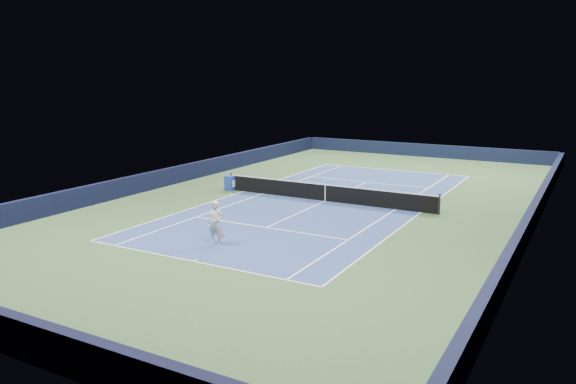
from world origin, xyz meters
The scene contains 19 objects.
ground centered at (0.00, 0.00, 0.00)m, with size 40.00×40.00×0.00m, color #31502C.
wall_far centered at (0.00, 19.82, 0.55)m, with size 22.00×0.35×1.10m, color black.
wall_right centered at (10.82, 0.00, 0.55)m, with size 0.35×40.00×1.10m, color black.
wall_left centered at (-10.82, 0.00, 0.55)m, with size 0.35×40.00×1.10m, color black.
court_surface centered at (0.00, 0.00, 0.00)m, with size 10.97×23.77×0.01m, color navy.
baseline_far centered at (0.00, 11.88, 0.01)m, with size 10.97×0.08×0.00m, color white.
baseline_near centered at (0.00, -11.88, 0.01)m, with size 10.97×0.08×0.00m, color white.
sideline_doubles_right centered at (5.49, 0.00, 0.01)m, with size 0.08×23.77×0.00m, color white.
sideline_doubles_left centered at (-5.49, 0.00, 0.01)m, with size 0.08×23.77×0.00m, color white.
sideline_singles_right centered at (4.12, 0.00, 0.01)m, with size 0.08×23.77×0.00m, color white.
sideline_singles_left centered at (-4.12, 0.00, 0.01)m, with size 0.08×23.77×0.00m, color white.
service_line_far centered at (0.00, 6.40, 0.01)m, with size 8.23×0.08×0.00m, color white.
service_line_near centered at (0.00, -6.40, 0.01)m, with size 8.23×0.08×0.00m, color white.
center_service_line centered at (0.00, 0.00, 0.01)m, with size 0.08×12.80×0.00m, color white.
center_mark_far centered at (0.00, 11.73, 0.01)m, with size 0.08×0.30×0.00m, color white.
center_mark_near centered at (0.00, -11.73, 0.01)m, with size 0.08×0.30×0.00m, color white.
tennis_net centered at (0.00, 0.00, 0.50)m, with size 12.90×0.10×1.07m.
sponsor_cube centered at (-6.40, -0.12, 0.45)m, with size 0.61×0.55×0.90m.
tennis_player centered at (-0.56, -9.59, 0.92)m, with size 0.85×1.32×2.02m.
Camera 1 is at (13.11, -27.99, 7.04)m, focal length 35.00 mm.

